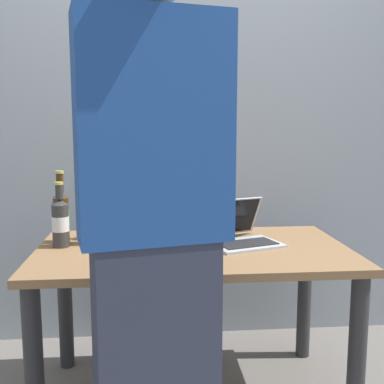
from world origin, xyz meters
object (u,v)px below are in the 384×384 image
beer_bottle_brown (92,221)px  person_figure (154,227)px  laptop (239,233)px  beer_bottle_green (60,221)px  beer_bottle_dark (98,219)px  beer_bottle_amber (61,215)px

beer_bottle_brown → person_figure: 0.76m
laptop → beer_bottle_green: bearing=-180.0°
laptop → beer_bottle_dark: size_ratio=1.56×
beer_bottle_green → beer_bottle_brown: bearing=16.0°
beer_bottle_green → person_figure: (0.41, -0.65, 0.11)m
laptop → beer_bottle_dark: (-0.66, 0.13, 0.05)m
beer_bottle_dark → beer_bottle_green: bearing=-138.3°
beer_bottle_brown → beer_bottle_dark: size_ratio=1.09×
beer_bottle_brown → laptop: bearing=-3.2°
beer_bottle_amber → person_figure: bearing=-60.1°
beer_bottle_dark → person_figure: 0.84m
beer_bottle_brown → person_figure: bearing=-68.2°
beer_bottle_amber → beer_bottle_brown: bearing=-16.5°
beer_bottle_brown → person_figure: size_ratio=0.15×
beer_bottle_green → person_figure: person_figure is taller
person_figure → laptop: bearing=58.9°
person_figure → beer_bottle_amber: bearing=119.9°
beer_bottle_amber → beer_bottle_green: 0.08m
laptop → beer_bottle_brown: bearing=176.8°
laptop → person_figure: (-0.40, -0.66, 0.19)m
beer_bottle_brown → beer_bottle_green: beer_bottle_green is taller
beer_bottle_dark → beer_bottle_amber: beer_bottle_amber is taller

